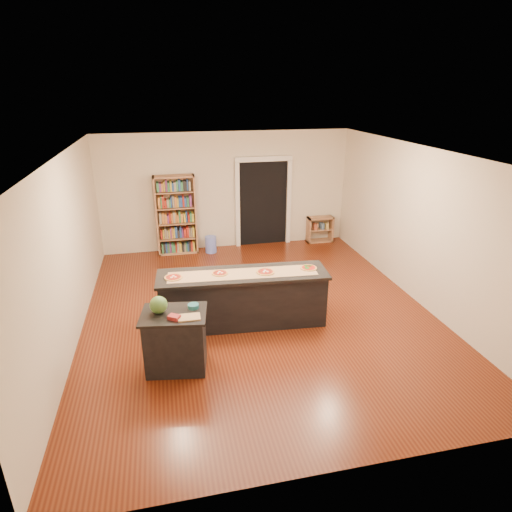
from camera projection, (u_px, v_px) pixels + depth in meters
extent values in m
cube|color=beige|center=(259.00, 238.00, 7.13)|extent=(6.00, 7.00, 2.80)
cube|color=#5D2410|center=(258.00, 312.00, 7.65)|extent=(6.00, 7.00, 0.01)
cube|color=white|center=(259.00, 153.00, 6.61)|extent=(6.00, 7.00, 0.01)
cube|color=black|center=(263.00, 203.00, 10.60)|extent=(1.20, 0.02, 2.10)
cube|color=silver|center=(238.00, 205.00, 10.43)|extent=(0.10, 0.08, 2.10)
cube|color=silver|center=(289.00, 202.00, 10.69)|extent=(0.10, 0.08, 2.10)
cube|color=silver|center=(264.00, 159.00, 10.15)|extent=(1.40, 0.08, 0.12)
cube|color=black|center=(243.00, 300.00, 7.15)|extent=(2.71, 0.68, 0.87)
cube|color=black|center=(243.00, 275.00, 6.98)|extent=(2.79, 0.76, 0.05)
cube|color=black|center=(176.00, 342.00, 6.00)|extent=(0.81, 0.57, 0.84)
cube|color=black|center=(174.00, 314.00, 5.83)|extent=(0.89, 0.65, 0.04)
cube|color=#A97752|center=(176.00, 215.00, 10.03)|extent=(0.94, 0.33, 1.87)
cube|color=#A97752|center=(320.00, 229.00, 11.00)|extent=(0.66, 0.28, 0.66)
cylinder|color=#677DE5|center=(211.00, 244.00, 10.33)|extent=(0.27, 0.27, 0.40)
cube|color=#97754E|center=(243.00, 274.00, 6.95)|extent=(2.45, 0.61, 0.00)
sphere|color=#144214|center=(159.00, 305.00, 5.79)|extent=(0.24, 0.24, 0.24)
cube|color=tan|center=(189.00, 317.00, 5.70)|extent=(0.30, 0.20, 0.02)
cube|color=maroon|center=(174.00, 317.00, 5.67)|extent=(0.19, 0.17, 0.05)
cylinder|color=#195966|center=(193.00, 306.00, 5.95)|extent=(0.15, 0.15, 0.06)
cylinder|color=tan|center=(173.00, 277.00, 6.79)|extent=(0.28, 0.28, 0.02)
cylinder|color=#A5190C|center=(173.00, 277.00, 6.79)|extent=(0.23, 0.23, 0.00)
cylinder|color=tan|center=(220.00, 273.00, 6.95)|extent=(0.26, 0.26, 0.02)
cylinder|color=#A5190C|center=(220.00, 273.00, 6.94)|extent=(0.21, 0.21, 0.00)
cylinder|color=tan|center=(265.00, 272.00, 6.99)|extent=(0.30, 0.30, 0.02)
cylinder|color=#A5190C|center=(265.00, 271.00, 6.99)|extent=(0.25, 0.25, 0.00)
cylinder|color=tan|center=(309.00, 268.00, 7.15)|extent=(0.28, 0.28, 0.02)
cylinder|color=#A5190C|center=(309.00, 267.00, 7.14)|extent=(0.23, 0.23, 0.00)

